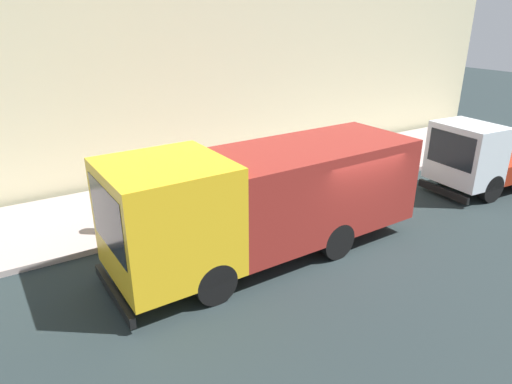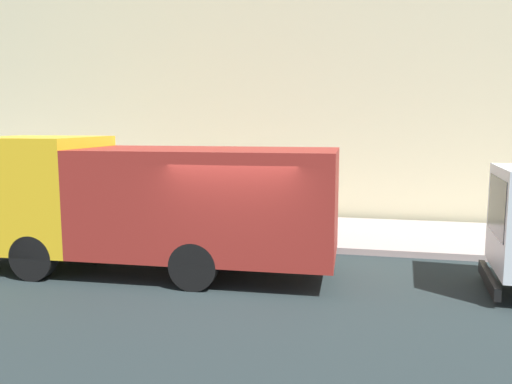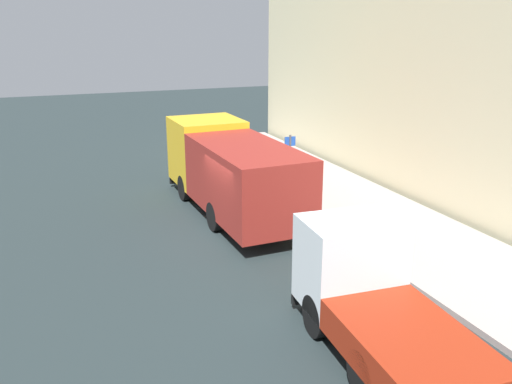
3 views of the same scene
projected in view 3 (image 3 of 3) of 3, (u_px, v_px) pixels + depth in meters
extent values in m
plane|color=#222D2E|center=(236.00, 237.00, 17.14)|extent=(80.00, 80.00, 0.00)
cube|color=#A69793|center=(373.00, 214.00, 18.94)|extent=(4.25, 30.00, 0.16)
cube|color=beige|center=(448.00, 67.00, 18.38)|extent=(0.50, 30.00, 10.19)
cube|color=gold|center=(207.00, 151.00, 21.15)|extent=(2.61, 2.65, 2.49)
cube|color=black|center=(197.00, 137.00, 22.17)|extent=(2.13, 0.12, 1.40)
cube|color=maroon|center=(246.00, 179.00, 17.67)|extent=(2.70, 5.54, 2.26)
cube|color=black|center=(198.00, 178.00, 22.77)|extent=(2.44, 0.19, 0.24)
cylinder|color=black|center=(185.00, 188.00, 20.65)|extent=(0.33, 0.98, 0.97)
cylinder|color=black|center=(239.00, 181.00, 21.50)|extent=(0.33, 0.98, 0.97)
cylinder|color=black|center=(215.00, 216.00, 17.58)|extent=(0.33, 0.98, 0.97)
cylinder|color=black|center=(277.00, 207.00, 18.43)|extent=(0.33, 0.98, 0.97)
cube|color=silver|center=(350.00, 262.00, 11.88)|extent=(2.20, 1.71, 1.99)
cube|color=black|center=(335.00, 239.00, 12.51)|extent=(1.77, 0.18, 1.11)
cube|color=maroon|center=(411.00, 349.00, 9.84)|extent=(2.32, 3.48, 0.67)
cube|color=black|center=(331.00, 294.00, 13.01)|extent=(2.02, 0.25, 0.24)
cylinder|color=black|center=(317.00, 316.00, 11.63)|extent=(0.36, 0.96, 0.94)
cylinder|color=black|center=(390.00, 303.00, 12.16)|extent=(0.36, 0.96, 0.94)
cylinder|color=black|center=(366.00, 374.00, 9.68)|extent=(0.36, 0.96, 0.94)
cylinder|color=black|center=(451.00, 356.00, 10.21)|extent=(0.36, 0.96, 0.94)
cylinder|color=black|center=(272.00, 170.00, 22.77)|extent=(0.38, 0.38, 0.88)
cylinder|color=#A31B28|center=(273.00, 152.00, 22.53)|extent=(0.51, 0.51, 0.67)
sphere|color=#8B6556|center=(273.00, 141.00, 22.40)|extent=(0.21, 0.21, 0.21)
cone|color=orange|center=(277.00, 174.00, 22.52)|extent=(0.46, 0.46, 0.66)
cylinder|color=#4C5156|center=(290.00, 165.00, 20.53)|extent=(0.08, 0.08, 2.35)
cube|color=blue|center=(290.00, 141.00, 20.27)|extent=(0.44, 0.03, 0.36)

